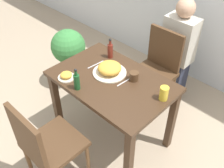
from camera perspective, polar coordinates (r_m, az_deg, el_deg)
The scene contains 14 objects.
ground_plane at distance 2.79m, azimuth 0.00°, elevation -11.08°, with size 16.00×16.00×0.00m, color tan.
dining_table at distance 2.33m, azimuth 0.00°, elevation -1.36°, with size 1.05×0.70×0.75m.
chair_near at distance 2.13m, azimuth -14.40°, elevation -12.59°, with size 0.42×0.42×0.91m.
chair_far at distance 2.84m, azimuth 9.74°, elevation 3.74°, with size 0.42×0.42×0.91m.
food_plate at distance 2.30m, azimuth -0.54°, elevation 3.31°, with size 0.30×0.30×0.10m.
side_plate at distance 2.29m, azimuth -9.92°, elevation 1.77°, with size 0.15×0.15×0.06m.
drink_cup at distance 2.24m, azimuth 4.79°, elevation 1.71°, with size 0.08×0.08×0.08m.
juice_glass at distance 2.07m, azimuth 11.23°, elevation -2.00°, with size 0.07×0.07×0.12m.
sauce_bottle at distance 2.13m, azimuth -7.70°, elevation 0.62°, with size 0.05×0.05×0.20m.
condiment_bottle at distance 2.49m, azimuth -0.40°, elevation 7.37°, with size 0.05×0.05×0.20m.
fork_utensil at distance 2.43m, azimuth -3.56°, elevation 4.24°, with size 0.03×0.18×0.00m.
spoon_utensil at distance 2.23m, azimuth 2.76°, elevation 0.49°, with size 0.02×0.17×0.00m.
potted_plant_left at distance 3.14m, azimuth -9.39°, elevation 7.04°, with size 0.40×0.40×0.76m.
person_figure at distance 3.05m, azimuth 14.15°, elevation 7.26°, with size 0.34×0.22×1.17m.
Camera 1 is at (1.22, -1.26, 2.16)m, focal length 42.00 mm.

